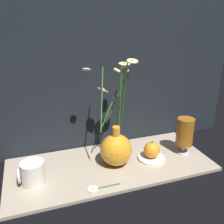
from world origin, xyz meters
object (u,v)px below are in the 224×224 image
at_px(yellow_mug, 32,173).
at_px(tea_glass, 185,132).
at_px(vase_with_flowers, 116,147).
at_px(orange_fruit, 152,150).

relative_size(yellow_mug, tea_glass, 0.59).
bearing_deg(tea_glass, vase_with_flowers, 178.34).
distance_m(tea_glass, orange_fruit, 0.17).
bearing_deg(vase_with_flowers, orange_fruit, -6.12).
bearing_deg(tea_glass, orange_fruit, -177.37).
bearing_deg(vase_with_flowers, tea_glass, -1.66).
xyz_separation_m(tea_glass, orange_fruit, (-0.16, -0.01, -0.05)).
height_order(vase_with_flowers, tea_glass, vase_with_flowers).
distance_m(yellow_mug, orange_fruit, 0.47).
relative_size(vase_with_flowers, tea_glass, 2.63).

